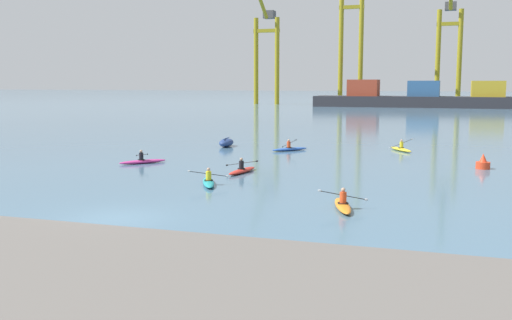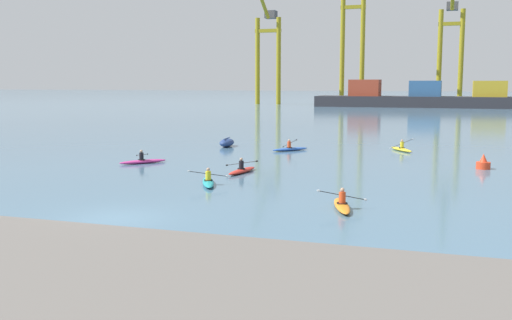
{
  "view_description": "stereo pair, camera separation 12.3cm",
  "coord_description": "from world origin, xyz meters",
  "px_view_note": "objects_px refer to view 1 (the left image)",
  "views": [
    {
      "loc": [
        12.88,
        -20.87,
        5.53
      ],
      "look_at": [
        1.02,
        15.28,
        0.6
      ],
      "focal_mm": 41.82,
      "sensor_mm": 36.0,
      "label": 1
    },
    {
      "loc": [
        13.0,
        -20.84,
        5.53
      ],
      "look_at": [
        1.02,
        15.28,
        0.6
      ],
      "focal_mm": 41.82,
      "sensor_mm": 36.0,
      "label": 2
    }
  ],
  "objects_px": {
    "container_barge": "(423,98)",
    "kayak_magenta": "(143,161)",
    "channel_buoy": "(483,163)",
    "gantry_crane_east_mid": "(449,39)",
    "capsized_dinghy": "(226,143)",
    "gantry_crane_west_mid": "(351,30)",
    "gantry_crane_west": "(266,44)",
    "kayak_blue": "(290,149)",
    "kayak_yellow": "(401,149)",
    "kayak_teal": "(209,182)",
    "kayak_orange": "(343,205)",
    "kayak_red": "(242,170)"
  },
  "relations": [
    {
      "from": "gantry_crane_west_mid",
      "to": "channel_buoy",
      "type": "height_order",
      "value": "gantry_crane_west_mid"
    },
    {
      "from": "channel_buoy",
      "to": "kayak_blue",
      "type": "height_order",
      "value": "kayak_blue"
    },
    {
      "from": "gantry_crane_west_mid",
      "to": "gantry_crane_west",
      "type": "bearing_deg",
      "value": -167.14
    },
    {
      "from": "container_barge",
      "to": "capsized_dinghy",
      "type": "bearing_deg",
      "value": -97.45
    },
    {
      "from": "capsized_dinghy",
      "to": "kayak_teal",
      "type": "height_order",
      "value": "kayak_teal"
    },
    {
      "from": "kayak_blue",
      "to": "kayak_magenta",
      "type": "bearing_deg",
      "value": -125.43
    },
    {
      "from": "capsized_dinghy",
      "to": "kayak_yellow",
      "type": "xyz_separation_m",
      "value": [
        14.78,
        1.4,
        -0.18
      ]
    },
    {
      "from": "kayak_yellow",
      "to": "kayak_orange",
      "type": "relative_size",
      "value": 0.94
    },
    {
      "from": "kayak_blue",
      "to": "kayak_teal",
      "type": "relative_size",
      "value": 0.88
    },
    {
      "from": "capsized_dinghy",
      "to": "container_barge",
      "type": "bearing_deg",
      "value": 82.55
    },
    {
      "from": "gantry_crane_west_mid",
      "to": "channel_buoy",
      "type": "bearing_deg",
      "value": -76.52
    },
    {
      "from": "kayak_teal",
      "to": "container_barge",
      "type": "bearing_deg",
      "value": 86.88
    },
    {
      "from": "kayak_blue",
      "to": "kayak_yellow",
      "type": "relative_size",
      "value": 0.92
    },
    {
      "from": "container_barge",
      "to": "gantry_crane_west_mid",
      "type": "distance_m",
      "value": 28.28
    },
    {
      "from": "capsized_dinghy",
      "to": "kayak_blue",
      "type": "relative_size",
      "value": 0.91
    },
    {
      "from": "kayak_orange",
      "to": "kayak_yellow",
      "type": "bearing_deg",
      "value": 88.61
    },
    {
      "from": "container_barge",
      "to": "kayak_magenta",
      "type": "xyz_separation_m",
      "value": [
        -13.82,
        -105.82,
        -1.99
      ]
    },
    {
      "from": "container_barge",
      "to": "kayak_teal",
      "type": "bearing_deg",
      "value": -93.12
    },
    {
      "from": "gantry_crane_west_mid",
      "to": "kayak_orange",
      "type": "relative_size",
      "value": 10.82
    },
    {
      "from": "container_barge",
      "to": "channel_buoy",
      "type": "xyz_separation_m",
      "value": [
        8.44,
        -101.23,
        -1.81
      ]
    },
    {
      "from": "gantry_crane_west_mid",
      "to": "capsized_dinghy",
      "type": "height_order",
      "value": "gantry_crane_west_mid"
    },
    {
      "from": "kayak_yellow",
      "to": "channel_buoy",
      "type": "bearing_deg",
      "value": -56.41
    },
    {
      "from": "gantry_crane_east_mid",
      "to": "kayak_magenta",
      "type": "height_order",
      "value": "gantry_crane_east_mid"
    },
    {
      "from": "gantry_crane_west_mid",
      "to": "kayak_blue",
      "type": "height_order",
      "value": "gantry_crane_west_mid"
    },
    {
      "from": "gantry_crane_west",
      "to": "kayak_blue",
      "type": "bearing_deg",
      "value": -71.76
    },
    {
      "from": "kayak_magenta",
      "to": "kayak_orange",
      "type": "bearing_deg",
      "value": -33.74
    },
    {
      "from": "container_barge",
      "to": "gantry_crane_east_mid",
      "type": "xyz_separation_m",
      "value": [
        5.12,
        15.4,
        14.25
      ]
    },
    {
      "from": "container_barge",
      "to": "channel_buoy",
      "type": "relative_size",
      "value": 49.87
    },
    {
      "from": "container_barge",
      "to": "kayak_yellow",
      "type": "distance_m",
      "value": 92.39
    },
    {
      "from": "capsized_dinghy",
      "to": "kayak_orange",
      "type": "distance_m",
      "value": 26.71
    },
    {
      "from": "kayak_blue",
      "to": "kayak_yellow",
      "type": "xyz_separation_m",
      "value": [
        8.7,
        2.74,
        0.0
      ]
    },
    {
      "from": "kayak_orange",
      "to": "kayak_teal",
      "type": "height_order",
      "value": "same"
    },
    {
      "from": "gantry_crane_west",
      "to": "kayak_magenta",
      "type": "xyz_separation_m",
      "value": [
        26.29,
        -113.73,
        -15.38
      ]
    },
    {
      "from": "container_barge",
      "to": "channel_buoy",
      "type": "height_order",
      "value": "container_barge"
    },
    {
      "from": "gantry_crane_west_mid",
      "to": "capsized_dinghy",
      "type": "distance_m",
      "value": 108.29
    },
    {
      "from": "kayak_magenta",
      "to": "gantry_crane_west",
      "type": "bearing_deg",
      "value": 103.02
    },
    {
      "from": "gantry_crane_east_mid",
      "to": "kayak_orange",
      "type": "bearing_deg",
      "value": -91.38
    },
    {
      "from": "gantry_crane_west",
      "to": "kayak_yellow",
      "type": "bearing_deg",
      "value": -66.96
    },
    {
      "from": "gantry_crane_west_mid",
      "to": "kayak_blue",
      "type": "distance_m",
      "value": 110.18
    },
    {
      "from": "gantry_crane_west_mid",
      "to": "kayak_yellow",
      "type": "xyz_separation_m",
      "value": [
        21.42,
        -105.08,
        -18.74
      ]
    },
    {
      "from": "kayak_red",
      "to": "kayak_teal",
      "type": "xyz_separation_m",
      "value": [
        -0.29,
        -4.67,
        -0.0
      ]
    },
    {
      "from": "kayak_yellow",
      "to": "gantry_crane_west_mid",
      "type": "bearing_deg",
      "value": 101.52
    },
    {
      "from": "channel_buoy",
      "to": "gantry_crane_east_mid",
      "type": "bearing_deg",
      "value": 91.63
    },
    {
      "from": "container_barge",
      "to": "gantry_crane_west_mid",
      "type": "bearing_deg",
      "value": 145.99
    },
    {
      "from": "gantry_crane_east_mid",
      "to": "kayak_blue",
      "type": "distance_m",
      "value": 112.24
    },
    {
      "from": "kayak_orange",
      "to": "gantry_crane_west_mid",
      "type": "bearing_deg",
      "value": 99.17
    },
    {
      "from": "gantry_crane_west_mid",
      "to": "capsized_dinghy",
      "type": "bearing_deg",
      "value": -86.43
    },
    {
      "from": "gantry_crane_west",
      "to": "gantry_crane_east_mid",
      "type": "height_order",
      "value": "gantry_crane_east_mid"
    },
    {
      "from": "kayak_teal",
      "to": "gantry_crane_east_mid",
      "type": "bearing_deg",
      "value": 84.97
    },
    {
      "from": "container_barge",
      "to": "kayak_magenta",
      "type": "distance_m",
      "value": 106.74
    }
  ]
}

